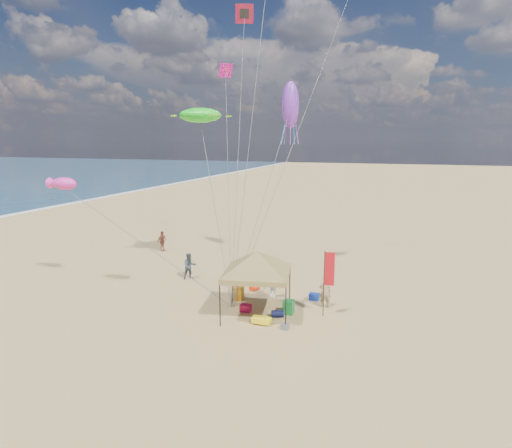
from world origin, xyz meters
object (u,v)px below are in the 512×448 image
object	(u,v)px
cooler_blue	(314,297)
chair_green	(288,307)
cooler_red	(246,308)
person_far_a	(162,241)
canopy_tent	(257,254)
chair_yellow	(238,293)
person_near_a	(325,292)
person_near_b	(190,266)
beach_cart	(262,320)
person_near_c	(273,285)
feather_flag	(328,273)

from	to	relation	value
cooler_blue	chair_green	size ratio (longest dim) A/B	0.77
cooler_red	person_far_a	distance (m)	13.98
chair_green	person_far_a	size ratio (longest dim) A/B	0.44
canopy_tent	cooler_red	distance (m)	3.07
chair_green	chair_yellow	world-z (taller)	same
person_far_a	person_near_a	bearing A→B (deg)	-105.34
person_near_a	person_near_b	size ratio (longest dim) A/B	1.02
cooler_blue	beach_cart	distance (m)	4.28
chair_green	person_far_a	world-z (taller)	person_far_a
beach_cart	person_near_c	bearing A→B (deg)	97.99
person_near_a	person_near_b	bearing A→B (deg)	-30.62
feather_flag	beach_cart	size ratio (longest dim) A/B	3.71
beach_cart	feather_flag	bearing A→B (deg)	35.29
person_near_a	chair_yellow	bearing A→B (deg)	-13.18
feather_flag	person_near_a	xyz separation A→B (m)	(-0.31, 1.14, -1.36)
feather_flag	person_near_b	bearing A→B (deg)	161.70
cooler_red	feather_flag	bearing A→B (deg)	10.95
person_near_c	person_far_a	bearing A→B (deg)	-50.24
feather_flag	chair_green	xyz separation A→B (m)	(-1.87, -0.30, -1.86)
cooler_blue	person_near_c	world-z (taller)	person_near_c
chair_green	person_far_a	bearing A→B (deg)	144.81
cooler_blue	person_near_a	bearing A→B (deg)	-49.21
person_near_a	feather_flag	bearing A→B (deg)	86.37
person_near_a	person_far_a	xyz separation A→B (m)	(-14.10, 7.39, -0.06)
beach_cart	person_near_c	xyz separation A→B (m)	(-0.49, 3.46, 0.58)
cooler_blue	person_far_a	size ratio (longest dim) A/B	0.34
person_far_a	chair_yellow	bearing A→B (deg)	-117.35
chair_green	person_near_b	xyz separation A→B (m)	(-7.25, 3.32, 0.48)
cooler_blue	beach_cart	bearing A→B (deg)	-113.78
feather_flag	chair_yellow	bearing A→B (deg)	171.95
cooler_red	chair_yellow	world-z (taller)	chair_yellow
feather_flag	cooler_red	distance (m)	4.54
feather_flag	person_near_a	size ratio (longest dim) A/B	1.95
person_near_a	canopy_tent	bearing A→B (deg)	17.21
chair_yellow	person_far_a	bearing A→B (deg)	140.32
chair_green	cooler_red	bearing A→B (deg)	-167.42
chair_green	feather_flag	bearing A→B (deg)	9.09
canopy_tent	beach_cart	world-z (taller)	canopy_tent
chair_yellow	person_near_b	bearing A→B (deg)	150.94
person_near_a	cooler_red	bearing A→B (deg)	8.88
cooler_red	person_near_c	xyz separation A→B (m)	(0.76, 2.28, 0.59)
beach_cart	person_near_b	distance (m)	8.11
beach_cart	person_near_a	bearing A→B (deg)	51.70
cooler_blue	canopy_tent	bearing A→B (deg)	-127.33
chair_green	beach_cart	world-z (taller)	chair_green
cooler_red	chair_yellow	xyz separation A→B (m)	(-0.97, 1.47, 0.16)
person_near_c	person_far_a	distance (m)	13.20
person_near_b	person_far_a	xyz separation A→B (m)	(-5.28, 5.52, -0.04)
feather_flag	person_near_c	distance (m)	3.84
cooler_blue	chair_green	xyz separation A→B (m)	(-0.85, -2.27, 0.16)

